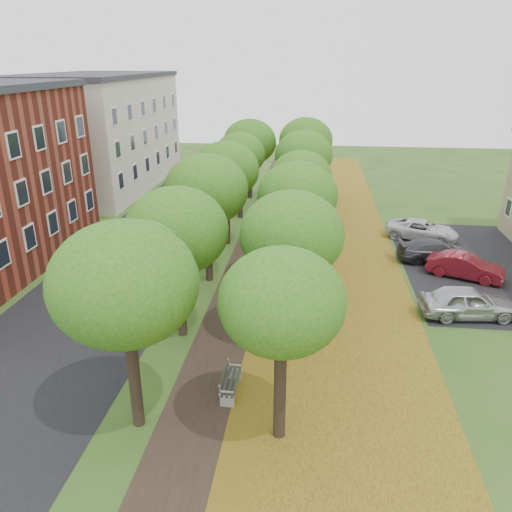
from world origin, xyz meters
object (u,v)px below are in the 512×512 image
(bench, at_px, (230,382))
(car_red, at_px, (465,266))
(car_silver, at_px, (468,302))
(car_white, at_px, (422,230))
(car_grey, at_px, (435,251))

(bench, distance_m, car_red, 16.61)
(car_silver, relative_size, car_white, 0.95)
(car_red, relative_size, car_white, 0.87)
(car_silver, distance_m, car_grey, 7.21)
(bench, bearing_deg, car_red, -42.73)
(car_silver, bearing_deg, car_red, -19.22)
(car_silver, distance_m, car_red, 4.92)
(bench, height_order, car_silver, car_silver)
(car_white, bearing_deg, car_red, -151.32)
(car_red, xyz_separation_m, car_grey, (-1.14, 2.42, -0.02))
(car_red, bearing_deg, bench, 159.50)
(bench, distance_m, car_white, 21.15)
(car_silver, distance_m, car_white, 11.26)
(car_red, bearing_deg, car_silver, -169.94)
(car_silver, xyz_separation_m, car_white, (0.00, 11.26, -0.11))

